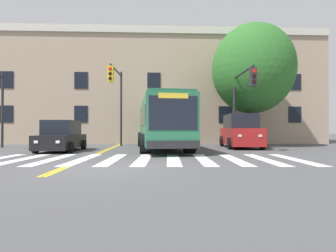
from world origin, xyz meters
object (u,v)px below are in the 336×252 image
(traffic_light_near_corner, at_px, (242,93))
(traffic_light_overhead, at_px, (117,92))
(street_tree_curbside_large, at_px, (253,69))
(car_black_near_lane, at_px, (62,137))
(city_bus, at_px, (161,122))
(car_teal_behind_bus, at_px, (155,131))
(car_red_far_lane, at_px, (240,132))

(traffic_light_near_corner, height_order, traffic_light_overhead, traffic_light_overhead)
(street_tree_curbside_large, bearing_deg, car_black_near_lane, -163.56)
(city_bus, bearing_deg, street_tree_curbside_large, 17.33)
(city_bus, relative_size, car_teal_behind_bus, 2.23)
(traffic_light_overhead, xyz_separation_m, street_tree_curbside_large, (9.94, 0.63, 1.89))
(city_bus, relative_size, car_red_far_lane, 2.24)
(city_bus, distance_m, car_black_near_lane, 6.10)
(traffic_light_overhead, bearing_deg, city_bus, -26.00)
(traffic_light_overhead, bearing_deg, car_black_near_lane, -131.27)
(car_black_near_lane, relative_size, car_teal_behind_bus, 0.85)
(city_bus, height_order, traffic_light_overhead, traffic_light_overhead)
(car_black_near_lane, bearing_deg, street_tree_curbside_large, 16.44)
(car_teal_behind_bus, distance_m, traffic_light_overhead, 8.46)
(car_teal_behind_bus, xyz_separation_m, traffic_light_overhead, (-2.57, -7.56, 2.81))
(city_bus, xyz_separation_m, car_red_far_lane, (5.43, 0.62, -0.65))
(car_black_near_lane, distance_m, street_tree_curbside_large, 14.10)
(car_black_near_lane, distance_m, car_teal_behind_bus, 11.91)
(city_bus, distance_m, traffic_light_overhead, 4.05)
(city_bus, xyz_separation_m, car_teal_behind_bus, (-0.52, 9.07, -0.67))
(city_bus, height_order, car_teal_behind_bus, city_bus)
(car_red_far_lane, height_order, traffic_light_overhead, traffic_light_overhead)
(car_teal_behind_bus, height_order, street_tree_curbside_large, street_tree_curbside_large)
(city_bus, height_order, car_red_far_lane, city_bus)
(car_black_near_lane, height_order, traffic_light_overhead, traffic_light_overhead)
(city_bus, relative_size, traffic_light_overhead, 1.91)
(traffic_light_near_corner, relative_size, street_tree_curbside_large, 0.57)
(car_red_far_lane, distance_m, street_tree_curbside_large, 5.12)
(city_bus, relative_size, car_black_near_lane, 2.64)
(car_black_near_lane, distance_m, traffic_light_overhead, 5.14)
(car_red_far_lane, xyz_separation_m, street_tree_curbside_large, (1.42, 1.51, 4.68))
(car_red_far_lane, relative_size, traffic_light_near_corner, 0.93)
(car_black_near_lane, height_order, traffic_light_near_corner, traffic_light_near_corner)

